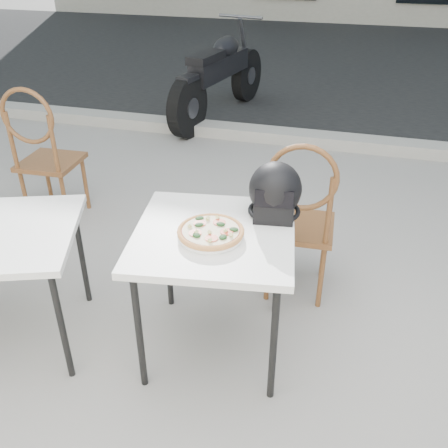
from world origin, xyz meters
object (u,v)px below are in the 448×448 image
(cafe_table_side, at_px, (1,242))
(plate, at_px, (211,235))
(cafe_table_main, at_px, (214,243))
(motorcycle, at_px, (220,77))
(helmet, at_px, (275,193))
(cafe_chair_side, at_px, (42,149))
(cafe_chair_main, at_px, (300,214))
(pizza, at_px, (211,231))

(cafe_table_side, bearing_deg, plate, 9.94)
(cafe_table_main, relative_size, motorcycle, 0.40)
(plate, height_order, helmet, helmet)
(cafe_table_main, bearing_deg, cafe_chair_side, 148.63)
(cafe_chair_side, bearing_deg, motorcycle, -103.92)
(cafe_table_side, bearing_deg, motorcycle, 90.06)
(cafe_table_main, distance_m, cafe_chair_side, 1.85)
(cafe_table_side, xyz_separation_m, motorcycle, (-0.00, 3.94, -0.15))
(cafe_table_main, height_order, cafe_table_side, cafe_table_main)
(helmet, xyz_separation_m, motorcycle, (-1.27, 3.46, -0.37))
(cafe_table_side, height_order, cafe_chair_side, cafe_chair_side)
(cafe_table_main, xyz_separation_m, cafe_chair_side, (-1.58, 0.96, -0.06))
(helmet, height_order, motorcycle, motorcycle)
(helmet, distance_m, motorcycle, 3.71)
(cafe_table_main, bearing_deg, plate, -91.31)
(plate, distance_m, cafe_chair_side, 1.88)
(helmet, relative_size, cafe_chair_side, 0.29)
(cafe_table_main, height_order, motorcycle, motorcycle)
(plate, relative_size, cafe_chair_main, 0.34)
(helmet, height_order, cafe_chair_main, cafe_chair_main)
(cafe_chair_main, xyz_separation_m, cafe_table_side, (-1.37, -0.78, 0.06))
(cafe_table_main, relative_size, plate, 2.45)
(helmet, relative_size, cafe_table_side, 0.33)
(cafe_chair_side, bearing_deg, plate, 144.72)
(cafe_chair_main, height_order, motorcycle, motorcycle)
(cafe_chair_side, bearing_deg, cafe_table_side, 112.29)
(helmet, distance_m, cafe_table_side, 1.37)
(cafe_chair_side, height_order, motorcycle, motorcycle)
(plate, distance_m, cafe_table_side, 1.04)
(pizza, height_order, motorcycle, motorcycle)
(cafe_chair_main, height_order, cafe_table_side, cafe_chair_main)
(cafe_table_main, xyz_separation_m, motorcycle, (-1.03, 3.71, -0.18))
(cafe_table_main, height_order, pizza, pizza)
(plate, relative_size, helmet, 1.14)
(plate, height_order, cafe_chair_main, cafe_chair_main)
(cafe_table_main, distance_m, pizza, 0.11)
(cafe_table_main, bearing_deg, cafe_table_side, -167.48)
(plate, bearing_deg, cafe_table_main, 88.69)
(cafe_chair_main, relative_size, motorcycle, 0.48)
(motorcycle, bearing_deg, cafe_chair_side, -90.13)
(cafe_table_main, distance_m, motorcycle, 3.85)
(cafe_table_side, relative_size, cafe_chair_side, 0.88)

